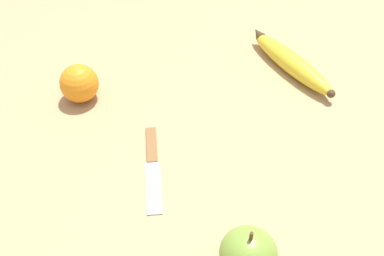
# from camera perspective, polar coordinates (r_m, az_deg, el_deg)

# --- Properties ---
(ground_plane) EXTENTS (3.00, 3.00, 0.00)m
(ground_plane) POSITION_cam_1_polar(r_m,az_deg,el_deg) (0.75, 4.52, 0.37)
(ground_plane) COLOR tan
(banana) EXTENTS (0.07, 0.23, 0.04)m
(banana) POSITION_cam_1_polar(r_m,az_deg,el_deg) (0.87, 12.40, 8.23)
(banana) COLOR yellow
(banana) RESTS_ON ground_plane
(orange) EXTENTS (0.07, 0.07, 0.07)m
(orange) POSITION_cam_1_polar(r_m,az_deg,el_deg) (0.80, -14.13, 5.51)
(orange) COLOR orange
(orange) RESTS_ON ground_plane
(apple) EXTENTS (0.07, 0.07, 0.08)m
(apple) POSITION_cam_1_polar(r_m,az_deg,el_deg) (0.56, 7.16, -15.57)
(apple) COLOR olive
(apple) RESTS_ON ground_plane
(paring_knife) EXTENTS (0.07, 0.17, 0.01)m
(paring_knife) POSITION_cam_1_polar(r_m,az_deg,el_deg) (0.68, -5.05, -4.54)
(paring_knife) COLOR silver
(paring_knife) RESTS_ON ground_plane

